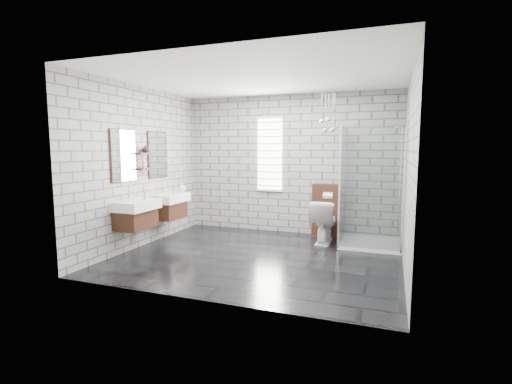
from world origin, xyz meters
The scene contains 20 objects.
floor centered at (0.00, 0.00, -0.01)m, with size 4.20×3.60×0.02m, color black.
ceiling centered at (0.00, 0.00, 2.71)m, with size 4.20×3.60×0.02m, color white.
wall_back centered at (0.00, 1.81, 1.35)m, with size 4.20×0.02×2.70m, color #9F9F9A.
wall_front centered at (0.00, -1.81, 1.35)m, with size 4.20×0.02×2.70m, color #9F9F9A.
wall_left centered at (-2.11, 0.00, 1.35)m, with size 0.02×3.60×2.70m, color #9F9F9A.
wall_right centered at (2.11, 0.00, 1.35)m, with size 0.02×3.60×2.70m, color #9F9F9A.
vanity_left centered at (-1.91, -0.49, 0.76)m, with size 0.47×0.70×1.57m.
vanity_right centered at (-1.91, 0.43, 0.76)m, with size 0.47×0.70×1.57m.
shelf_lower centered at (-2.03, -0.05, 1.32)m, with size 0.14×0.30×0.03m, color #3F1F13.
shelf_upper centered at (-2.03, -0.05, 1.58)m, with size 0.14×0.30×0.03m, color #3F1F13.
window centered at (-0.40, 1.78, 1.55)m, with size 0.56×0.05×1.48m.
cistern_panel centered at (0.80, 1.70, 0.50)m, with size 0.60×0.20×1.00m, color #3F1F13.
flush_plate centered at (0.80, 1.60, 0.80)m, with size 0.18×0.01×0.12m, color silver.
shower_enclosure centered at (1.50, 1.18, 0.50)m, with size 1.00×1.00×2.03m.
pendant_cluster centered at (0.82, 1.37, 2.07)m, with size 0.29×0.23×0.76m.
toilet centered at (0.80, 1.22, 0.38)m, with size 0.42×0.74×0.76m, color white.
soap_bottle_a centered at (-1.80, -0.31, 0.94)m, with size 0.08×0.08×0.17m, color #B2B2B2.
soap_bottle_b centered at (-1.81, 0.78, 0.94)m, with size 0.14×0.14×0.18m, color #B2B2B2.
soap_bottle_c centered at (-2.02, -0.07, 1.44)m, with size 0.08×0.08×0.20m, color #B2B2B2.
vase centered at (-2.02, -0.02, 1.66)m, with size 0.12×0.12×0.13m, color #B2B2B2.
Camera 1 is at (1.88, -5.27, 1.66)m, focal length 26.00 mm.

